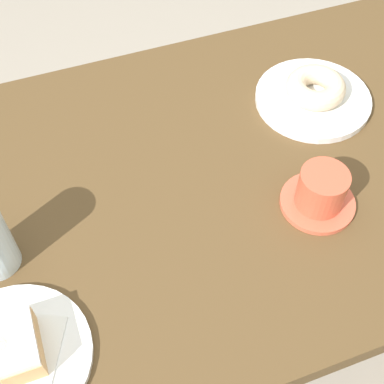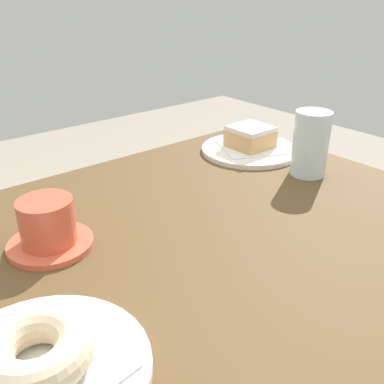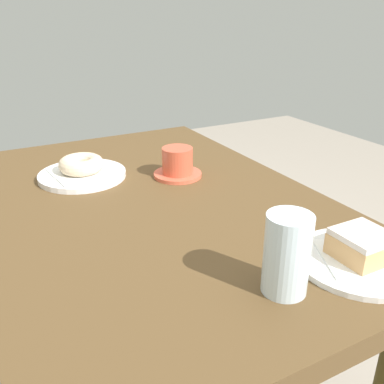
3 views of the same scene
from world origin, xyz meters
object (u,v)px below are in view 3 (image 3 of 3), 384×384
at_px(water_glass, 287,254).
at_px(donut_glazed_square, 362,245).
at_px(donut_sugar_ring, 81,164).
at_px(coffee_cup, 177,164).
at_px(plate_sugar_ring, 82,175).
at_px(plate_glazed_square, 359,261).

bearing_deg(water_glass, donut_glazed_square, 89.10).
relative_size(donut_sugar_ring, coffee_cup, 0.91).
xyz_separation_m(donut_sugar_ring, water_glass, (0.64, 0.15, 0.03)).
height_order(donut_sugar_ring, water_glass, water_glass).
distance_m(donut_sugar_ring, coffee_cup, 0.25).
relative_size(plate_sugar_ring, donut_sugar_ring, 1.96).
distance_m(plate_sugar_ring, coffee_cup, 0.26).
xyz_separation_m(donut_sugar_ring, donut_glazed_square, (0.65, 0.32, 0.00)).
distance_m(donut_glazed_square, coffee_cup, 0.54).
bearing_deg(plate_glazed_square, donut_sugar_ring, -153.53).
bearing_deg(plate_sugar_ring, water_glass, 13.40).
distance_m(water_glass, coffee_cup, 0.54).
bearing_deg(coffee_cup, plate_sugar_ring, -115.98).
height_order(plate_glazed_square, water_glass, water_glass).
bearing_deg(coffee_cup, plate_glazed_square, 9.90).
xyz_separation_m(plate_sugar_ring, donut_glazed_square, (0.65, 0.32, 0.03)).
xyz_separation_m(plate_sugar_ring, plate_glazed_square, (0.65, 0.32, -0.00)).
bearing_deg(donut_glazed_square, coffee_cup, -170.10).
bearing_deg(donut_sugar_ring, plate_sugar_ring, 0.00).
distance_m(plate_glazed_square, donut_glazed_square, 0.03).
relative_size(water_glass, coffee_cup, 1.04).
xyz_separation_m(donut_sugar_ring, coffee_cup, (0.11, 0.23, -0.00)).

